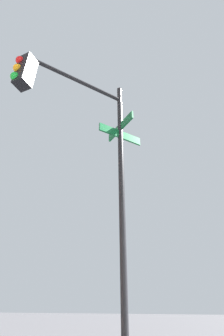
% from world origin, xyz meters
% --- Properties ---
extents(traffic_signal_near, '(1.90, 2.54, 6.13)m').
position_xyz_m(traffic_signal_near, '(-6.32, -6.09, 4.31)').
color(traffic_signal_near, black).
rests_on(traffic_signal_near, ground_plane).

